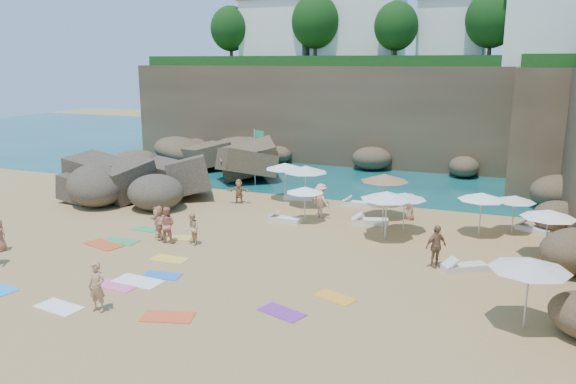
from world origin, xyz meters
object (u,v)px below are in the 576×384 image
at_px(rock_outcrop, 133,198).
at_px(person_stand_1, 167,225).
at_px(parasol_1, 306,169).
at_px(parasol_2, 482,196).
at_px(person_stand_2, 321,200).
at_px(person_stand_5, 239,191).
at_px(person_stand_4, 410,206).
at_px(parasol_0, 285,166).
at_px(person_stand_3, 436,246).
at_px(flag_pole, 256,149).
at_px(lounger_0, 298,198).

bearing_deg(rock_outcrop, person_stand_1, -43.52).
height_order(parasol_1, parasol_2, parasol_1).
relative_size(person_stand_2, person_stand_5, 1.26).
bearing_deg(parasol_1, parasol_2, -12.26).
bearing_deg(rock_outcrop, parasol_2, 0.10).
bearing_deg(parasol_1, person_stand_4, -5.02).
relative_size(person_stand_1, person_stand_2, 0.93).
relative_size(parasol_0, person_stand_1, 1.40).
bearing_deg(rock_outcrop, person_stand_2, 1.40).
distance_m(person_stand_3, person_stand_4, 7.20).
height_order(person_stand_4, person_stand_5, person_stand_5).
bearing_deg(person_stand_4, flag_pole, -143.21).
distance_m(parasol_0, person_stand_3, 13.34).
xyz_separation_m(rock_outcrop, person_stand_1, (6.99, -6.64, 0.87)).
xyz_separation_m(rock_outcrop, person_stand_3, (19.19, -5.20, 0.90)).
xyz_separation_m(parasol_2, person_stand_4, (-3.67, 1.60, -1.25)).
relative_size(person_stand_4, person_stand_5, 0.99).
bearing_deg(person_stand_4, rock_outcrop, -114.69).
distance_m(rock_outcrop, parasol_1, 11.14).
xyz_separation_m(person_stand_1, person_stand_5, (-0.26, 7.99, -0.13)).
distance_m(person_stand_1, person_stand_4, 12.94).
xyz_separation_m(lounger_0, person_stand_3, (9.45, -8.72, 0.76)).
relative_size(flag_pole, person_stand_4, 2.65).
xyz_separation_m(lounger_0, person_stand_5, (-3.00, -2.17, 0.60)).
distance_m(parasol_1, person_stand_2, 2.81).
xyz_separation_m(parasol_1, parasol_2, (9.91, -2.15, -0.26)).
height_order(flag_pole, person_stand_4, flag_pole).
bearing_deg(lounger_0, rock_outcrop, -171.99).
bearing_deg(lounger_0, parasol_0, -174.83).
height_order(parasol_2, lounger_0, parasol_2).
bearing_deg(parasol_0, lounger_0, 17.04).
xyz_separation_m(parasol_0, parasol_1, (1.74, -1.09, 0.13)).
height_order(rock_outcrop, person_stand_4, person_stand_4).
distance_m(rock_outcrop, parasol_0, 9.76).
bearing_deg(parasol_1, person_stand_3, -41.02).
xyz_separation_m(parasol_1, person_stand_1, (-3.70, -8.83, -1.37)).
distance_m(rock_outcrop, lounger_0, 10.36).
bearing_deg(person_stand_2, rock_outcrop, 30.58).
height_order(parasol_1, person_stand_2, parasol_1).
bearing_deg(rock_outcrop, flag_pole, 49.72).
distance_m(person_stand_2, person_stand_5, 5.67).
bearing_deg(parasol_2, lounger_0, 162.23).
bearing_deg(rock_outcrop, parasol_1, 11.57).
xyz_separation_m(person_stand_1, person_stand_2, (5.31, 6.94, 0.07)).
distance_m(parasol_2, person_stand_1, 15.20).
bearing_deg(lounger_0, person_stand_4, -26.50).
bearing_deg(parasol_1, flag_pole, 140.38).
bearing_deg(parasol_2, parasol_1, 167.74).
xyz_separation_m(flag_pole, person_stand_5, (1.24, -5.14, -1.73)).
xyz_separation_m(flag_pole, lounger_0, (4.24, -2.97, -2.33)).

